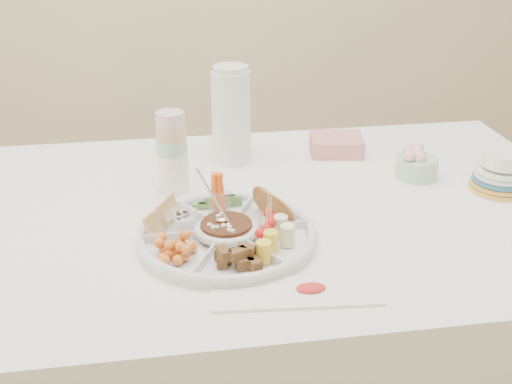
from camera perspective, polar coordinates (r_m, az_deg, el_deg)
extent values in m
cube|color=white|center=(1.74, 2.14, -12.40)|extent=(1.52, 1.02, 0.76)
cylinder|color=white|center=(1.38, -2.64, -3.60)|extent=(0.40, 0.40, 0.04)
cylinder|color=brown|center=(1.37, -2.65, -3.32)|extent=(0.11, 0.11, 0.04)
cylinder|color=beige|center=(1.59, -7.49, 3.76)|extent=(0.10, 0.10, 0.22)
cylinder|color=white|center=(1.75, -2.22, 6.95)|extent=(0.13, 0.13, 0.27)
cylinder|color=silver|center=(1.73, 14.15, 2.55)|extent=(0.12, 0.12, 0.08)
cube|color=#CD8284|center=(1.86, 7.16, 4.21)|extent=(0.16, 0.15, 0.05)
cylinder|color=yellow|center=(1.71, 20.95, 1.62)|extent=(0.15, 0.15, 0.09)
cube|color=silver|center=(1.22, 3.51, -8.87)|extent=(0.33, 0.13, 0.01)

